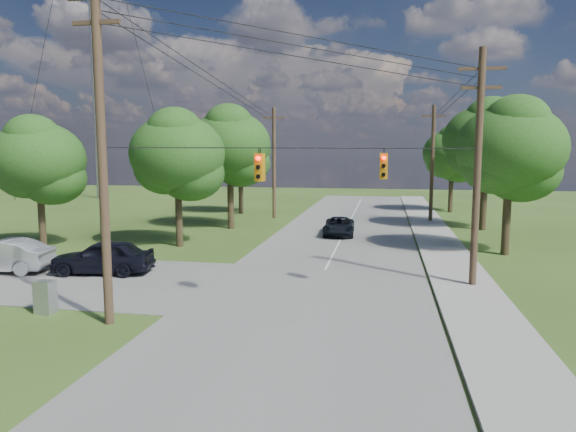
% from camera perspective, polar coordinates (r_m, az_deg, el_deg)
% --- Properties ---
extents(ground, '(140.00, 140.00, 0.00)m').
position_cam_1_polar(ground, '(17.54, -6.39, -13.08)').
color(ground, '#334E1A').
rests_on(ground, ground).
extents(main_road, '(10.00, 100.00, 0.03)m').
position_cam_1_polar(main_road, '(21.78, 2.63, -8.96)').
color(main_road, gray).
rests_on(main_road, ground).
extents(sidewalk_east, '(2.60, 100.00, 0.12)m').
position_cam_1_polar(sidewalk_east, '(21.91, 20.50, -9.20)').
color(sidewalk_east, '#9D9B93').
rests_on(sidewalk_east, ground).
extents(pole_sw, '(2.00, 0.32, 12.00)m').
position_cam_1_polar(pole_sw, '(18.71, -20.00, 7.25)').
color(pole_sw, '#4B3627').
rests_on(pole_sw, ground).
extents(pole_ne, '(2.00, 0.32, 10.50)m').
position_cam_1_polar(pole_ne, '(24.07, 20.33, 5.31)').
color(pole_ne, '#4B3627').
rests_on(pole_ne, ground).
extents(pole_north_e, '(2.00, 0.32, 10.00)m').
position_cam_1_polar(pole_north_e, '(45.91, 15.74, 5.72)').
color(pole_north_e, '#4B3627').
rests_on(pole_north_e, ground).
extents(pole_north_w, '(2.00, 0.32, 10.00)m').
position_cam_1_polar(pole_north_w, '(46.79, -1.56, 6.00)').
color(pole_north_w, '#4B3627').
rests_on(pole_north_w, ground).
extents(power_lines, '(13.93, 29.62, 4.93)m').
position_cam_1_polar(power_lines, '(27.65, 3.64, 13.56)').
color(power_lines, black).
rests_on(power_lines, ground).
extents(traffic_signals, '(4.91, 3.27, 1.05)m').
position_cam_1_polar(traffic_signals, '(20.29, 4.06, 5.56)').
color(traffic_signals, orange).
rests_on(traffic_signals, ground).
extents(radio_mast, '(0.70, 0.70, 45.00)m').
position_cam_1_polar(radio_mast, '(73.77, -20.94, 19.56)').
color(radio_mast, '#989B9E').
rests_on(radio_mast, ground).
extents(tree_w_near, '(6.00, 6.00, 8.40)m').
position_cam_1_polar(tree_w_near, '(33.32, -12.20, 6.76)').
color(tree_w_near, '#453722').
rests_on(tree_w_near, ground).
extents(tree_w_mid, '(6.40, 6.40, 9.22)m').
position_cam_1_polar(tree_w_mid, '(40.51, -6.48, 7.84)').
color(tree_w_mid, '#453722').
rests_on(tree_w_mid, ground).
extents(tree_w_far, '(6.00, 6.00, 8.73)m').
position_cam_1_polar(tree_w_far, '(50.67, -5.30, 7.33)').
color(tree_w_far, '#453722').
rests_on(tree_w_far, ground).
extents(tree_e_near, '(6.20, 6.20, 8.81)m').
position_cam_1_polar(tree_e_near, '(32.51, 23.46, 6.91)').
color(tree_e_near, '#453722').
rests_on(tree_e_near, ground).
extents(tree_e_mid, '(6.60, 6.60, 9.64)m').
position_cam_1_polar(tree_e_mid, '(42.42, 21.19, 7.82)').
color(tree_e_mid, '#453722').
rests_on(tree_e_mid, ground).
extents(tree_e_far, '(5.80, 5.80, 8.32)m').
position_cam_1_polar(tree_e_far, '(54.13, 17.79, 6.66)').
color(tree_e_far, '#453722').
rests_on(tree_e_far, ground).
extents(tree_cross_n, '(5.60, 5.60, 7.91)m').
position_cam_1_polar(tree_cross_n, '(35.12, -25.99, 5.68)').
color(tree_cross_n, '#453722').
rests_on(tree_cross_n, ground).
extents(car_cross_dark, '(5.18, 2.70, 1.68)m').
position_cam_1_polar(car_cross_dark, '(27.18, -19.88, -4.27)').
color(car_cross_dark, black).
rests_on(car_cross_dark, cross_road).
extents(car_cross_silver, '(5.25, 2.43, 1.67)m').
position_cam_1_polar(car_cross_silver, '(29.56, -29.37, -3.90)').
color(car_cross_silver, '#B2B3BA').
rests_on(car_cross_silver, cross_road).
extents(car_main_north, '(2.34, 4.73, 1.29)m').
position_cam_1_polar(car_main_north, '(37.51, 5.69, -1.14)').
color(car_main_north, black).
rests_on(car_main_north, main_road).
extents(control_cabinet, '(0.72, 0.54, 1.24)m').
position_cam_1_polar(control_cabinet, '(21.54, -25.38, -8.16)').
color(control_cabinet, '#989B9E').
rests_on(control_cabinet, ground).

